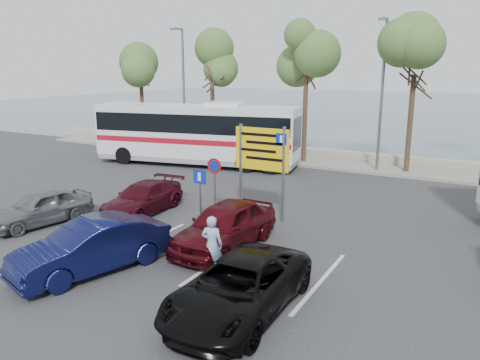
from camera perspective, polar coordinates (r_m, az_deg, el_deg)
The scene contains 21 objects.
ground at distance 16.11m, azimuth -5.76°, elevation -7.18°, with size 120.00×120.00×0.00m, color #2F2F32.
kerb_strip at distance 28.28m, azimuth 10.57°, elevation 1.89°, with size 44.00×2.40×0.15m, color gray.
seawall at distance 30.11m, azimuth 11.81°, elevation 2.97°, with size 48.00×0.80×0.60m, color #A79D86.
sea at distance 73.07m, azimuth 22.33°, elevation 8.10°, with size 140.00×140.00×0.00m, color #3C5560.
tree_far_left at distance 34.75m, azimuth -12.11°, elevation 14.34°, with size 3.20×3.20×7.60m.
tree_left at distance 31.16m, azimuth -3.44°, elevation 14.13°, with size 3.20×3.20×7.20m.
tree_mid at distance 28.24m, azimuth 8.17°, elevation 15.40°, with size 3.20×3.20×8.00m.
tree_right at distance 26.66m, azimuth 20.62°, elevation 13.76°, with size 3.20×3.20×7.40m.
street_lamp_left at distance 31.90m, azimuth -6.98°, elevation 11.51°, with size 0.45×1.15×8.01m.
street_lamp_right at distance 26.49m, azimuth 16.92°, elevation 10.64°, with size 0.45×1.15×8.01m.
direction_sign at distance 17.62m, azimuth 2.69°, elevation 2.90°, with size 2.20×0.12×3.60m.
sign_no_stop at distance 17.87m, azimuth -3.12°, elevation 0.25°, with size 0.60×0.08×2.35m.
sign_parking at distance 16.39m, azimuth -4.88°, elevation -1.39°, with size 0.50×0.07×2.25m.
lane_markings at distance 16.03m, azimuth -11.20°, elevation -7.47°, with size 12.02×4.20×0.01m, color silver, non-canonical shape.
coach_bus_left at distance 27.94m, azimuth -5.35°, elevation 5.41°, with size 12.38×4.88×3.77m.
car_silver_a at distance 18.85m, azimuth -23.14°, elevation -3.05°, with size 1.53×3.81×1.30m, color slate.
car_blue at distance 14.03m, azimuth -17.65°, elevation -7.75°, with size 1.57×4.49×1.48m, color #0D1240.
car_maroon at distance 19.07m, azimuth -11.78°, elevation -2.20°, with size 1.68×4.13×1.20m, color #430B16.
car_red at distance 15.05m, azimuth -1.85°, elevation -5.57°, with size 1.78×4.43×1.51m, color #4C0A11.
suv_black at distance 11.29m, azimuth -0.08°, elevation -12.91°, with size 2.17×4.70×1.31m, color black.
pedestrian_near at distance 13.27m, azimuth -3.44°, elevation -7.87°, with size 0.61×0.40×1.68m, color #92ACD5.
Camera 1 is at (8.67, -12.33, 5.68)m, focal length 35.00 mm.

